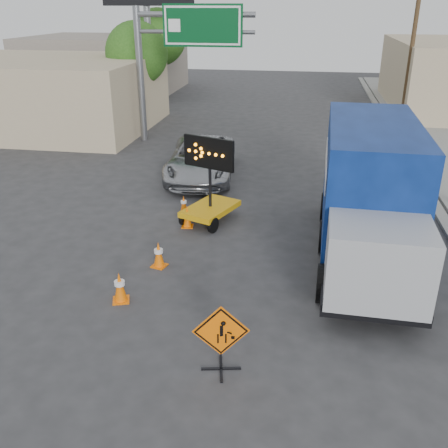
% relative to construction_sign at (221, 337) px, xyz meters
% --- Properties ---
extents(ground, '(100.00, 100.00, 0.00)m').
position_rel_construction_sign_xyz_m(ground, '(-0.92, -0.10, -0.81)').
color(ground, '#2D2D30').
rests_on(ground, ground).
extents(curb_right, '(0.40, 60.00, 0.12)m').
position_rel_construction_sign_xyz_m(curb_right, '(6.28, 14.90, -0.75)').
color(curb_right, gray).
rests_on(curb_right, ground).
extents(storefront_left_near, '(14.00, 10.00, 4.00)m').
position_rel_construction_sign_xyz_m(storefront_left_near, '(-14.92, 19.90, 1.19)').
color(storefront_left_near, tan).
rests_on(storefront_left_near, ground).
extents(storefront_left_far, '(12.00, 10.00, 4.40)m').
position_rel_construction_sign_xyz_m(storefront_left_far, '(-15.92, 33.90, 1.39)').
color(storefront_left_far, gray).
rests_on(storefront_left_far, ground).
extents(highway_gantry, '(6.18, 0.38, 6.90)m').
position_rel_construction_sign_xyz_m(highway_gantry, '(-5.35, 17.85, 4.26)').
color(highway_gantry, slate).
rests_on(highway_gantry, ground).
extents(utility_pole_far, '(1.80, 0.26, 9.00)m').
position_rel_construction_sign_xyz_m(utility_pole_far, '(7.08, 23.90, 3.87)').
color(utility_pole_far, '#4F3521').
rests_on(utility_pole_far, ground).
extents(tree_left_near, '(3.71, 3.71, 6.03)m').
position_rel_construction_sign_xyz_m(tree_left_near, '(-8.92, 21.90, 3.35)').
color(tree_left_near, '#4F3521').
rests_on(tree_left_near, ground).
extents(tree_left_far, '(4.10, 4.10, 6.66)m').
position_rel_construction_sign_xyz_m(tree_left_far, '(-9.92, 29.90, 3.78)').
color(tree_left_far, '#4F3521').
rests_on(tree_left_far, ground).
extents(construction_sign, '(1.14, 0.81, 1.53)m').
position_rel_construction_sign_xyz_m(construction_sign, '(0.00, 0.00, 0.00)').
color(construction_sign, black).
rests_on(construction_sign, ground).
extents(arrow_board, '(1.93, 2.40, 2.97)m').
position_rel_construction_sign_xyz_m(arrow_board, '(-1.67, 7.46, -0.15)').
color(arrow_board, '#D0930B').
rests_on(arrow_board, ground).
extents(pickup_truck, '(3.27, 6.06, 1.62)m').
position_rel_construction_sign_xyz_m(pickup_truck, '(-2.99, 12.16, -0.01)').
color(pickup_truck, '#9EA0A5').
rests_on(pickup_truck, ground).
extents(box_truck, '(2.76, 8.15, 3.84)m').
position_rel_construction_sign_xyz_m(box_truck, '(3.28, 5.72, 0.93)').
color(box_truck, black).
rests_on(box_truck, ground).
extents(cone_a, '(0.52, 0.52, 0.81)m').
position_rel_construction_sign_xyz_m(cone_a, '(-2.95, 2.13, -0.41)').
color(cone_a, '#FF6905').
rests_on(cone_a, ground).
extents(cone_b, '(0.48, 0.48, 0.77)m').
position_rel_construction_sign_xyz_m(cone_b, '(-2.51, 4.05, -0.43)').
color(cone_b, '#FF6905').
rests_on(cone_b, ground).
extents(cone_c, '(0.43, 0.43, 0.76)m').
position_rel_construction_sign_xyz_m(cone_c, '(-2.35, 6.88, -0.44)').
color(cone_c, '#FF6905').
rests_on(cone_c, ground).
extents(cone_d, '(0.40, 0.40, 0.64)m').
position_rel_construction_sign_xyz_m(cone_d, '(-2.77, 8.07, -0.49)').
color(cone_d, '#FF6905').
rests_on(cone_d, ground).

